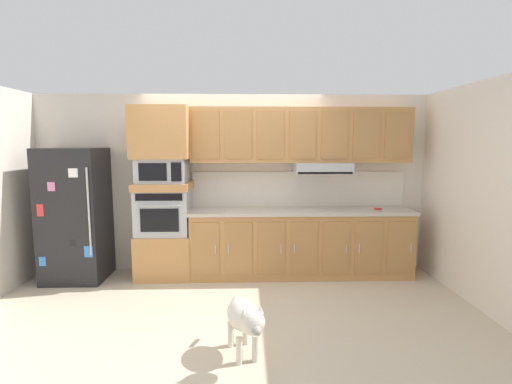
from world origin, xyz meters
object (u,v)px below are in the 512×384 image
Objects in this scene: refrigerator at (75,215)px; microwave at (163,170)px; built_in_oven at (164,212)px; screwdriver at (378,209)px; dog at (245,318)px.

microwave is (1.16, 0.07, 0.58)m from refrigerator.
refrigerator is 2.73× the size of microwave.
built_in_oven is 0.56m from microwave.
screwdriver is (2.92, -0.04, -0.53)m from microwave.
microwave is 0.82× the size of dog.
refrigerator is 10.80× the size of screwdriver.
built_in_oven is at bearing 179.23° from screwdriver.
refrigerator reaches higher than built_in_oven.
screwdriver is 0.21× the size of dog.
dog is at bearing -41.72° from refrigerator.
microwave is at bearing -0.77° from built_in_oven.
refrigerator reaches higher than screwdriver.
dog is at bearing -131.90° from screwdriver.
screwdriver is (4.08, 0.03, 0.05)m from refrigerator.
refrigerator is at bearing -147.66° from dog.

